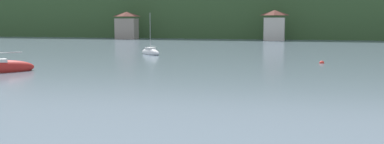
{
  "coord_description": "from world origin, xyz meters",
  "views": [
    {
      "loc": [
        6.55,
        21.99,
        4.85
      ],
      "look_at": [
        0.0,
        47.79,
        1.67
      ],
      "focal_mm": 40.53,
      "sensor_mm": 36.0,
      "label": 1
    }
  ],
  "objects": [
    {
      "name": "wooded_hillside",
      "position": [
        10.51,
        167.02,
        6.84
      ],
      "size": [
        352.0,
        56.87,
        31.52
      ],
      "color": "#38562D",
      "rests_on": "ground_plane"
    },
    {
      "name": "shore_building_westcentral",
      "position": [
        0.0,
        128.64,
        3.55
      ],
      "size": [
        5.1,
        3.81,
        7.32
      ],
      "color": "beige",
      "rests_on": "ground_plane"
    },
    {
      "name": "shore_building_west",
      "position": [
        -38.23,
        128.57,
        3.44
      ],
      "size": [
        5.69,
        3.65,
        7.08
      ],
      "color": "gray",
      "rests_on": "ground_plane"
    },
    {
      "name": "sailboat_far_8",
      "position": [
        -14.46,
        80.51,
        0.31
      ],
      "size": [
        4.38,
        4.38,
        6.27
      ],
      "rotation": [
        0.0,
        0.0,
        2.36
      ],
      "color": "white",
      "rests_on": "ground_plane"
    },
    {
      "name": "mooring_buoy_mid",
      "position": [
        8.82,
        73.19,
        0.0
      ],
      "size": [
        0.58,
        0.58,
        0.58
      ],
      "primitive_type": "sphere",
      "color": "red",
      "rests_on": "ground_plane"
    }
  ]
}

